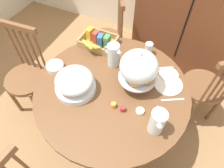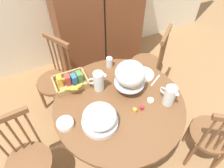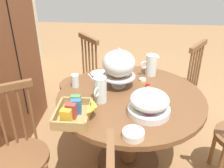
% 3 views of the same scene
% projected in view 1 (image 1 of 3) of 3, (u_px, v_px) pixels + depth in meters
% --- Properties ---
extents(ground_plane, '(10.00, 10.00, 0.00)m').
position_uv_depth(ground_plane, '(110.00, 147.00, 2.01)').
color(ground_plane, '#997047').
extents(dining_table, '(1.18, 1.18, 0.74)m').
position_uv_depth(dining_table, '(112.00, 103.00, 1.71)').
color(dining_table, brown).
rests_on(dining_table, ground_plane).
extents(windsor_chair_near_window, '(0.40, 0.40, 0.97)m').
position_uv_depth(windsor_chair_near_window, '(28.00, 77.00, 1.97)').
color(windsor_chair_near_window, brown).
rests_on(windsor_chair_near_window, ground_plane).
extents(windsor_chair_far_side, '(0.47, 0.47, 0.97)m').
position_uv_depth(windsor_chair_far_side, '(205.00, 88.00, 1.89)').
color(windsor_chair_far_side, brown).
rests_on(windsor_chair_far_side, ground_plane).
extents(windsor_chair_host_seat, '(0.45, 0.45, 0.97)m').
position_uv_depth(windsor_chair_host_seat, '(108.00, 40.00, 2.30)').
color(windsor_chair_host_seat, brown).
rests_on(windsor_chair_host_seat, ground_plane).
extents(pastry_stand_with_dome, '(0.28, 0.28, 0.34)m').
position_uv_depth(pastry_stand_with_dome, '(139.00, 68.00, 1.40)').
color(pastry_stand_with_dome, silver).
rests_on(pastry_stand_with_dome, dining_table).
extents(fruit_platter_covered, '(0.30, 0.30, 0.18)m').
position_uv_depth(fruit_platter_covered, '(75.00, 83.00, 1.46)').
color(fruit_platter_covered, silver).
rests_on(fruit_platter_covered, dining_table).
extents(orange_juice_pitcher, '(0.18, 0.10, 0.20)m').
position_uv_depth(orange_juice_pitcher, '(113.00, 56.00, 1.61)').
color(orange_juice_pitcher, silver).
rests_on(orange_juice_pitcher, dining_table).
extents(milk_pitcher, '(0.10, 0.18, 0.20)m').
position_uv_depth(milk_pitcher, '(157.00, 122.00, 1.26)').
color(milk_pitcher, silver).
rests_on(milk_pitcher, dining_table).
extents(cereal_basket, '(0.32, 0.30, 0.12)m').
position_uv_depth(cereal_basket, '(98.00, 41.00, 1.79)').
color(cereal_basket, tan).
rests_on(cereal_basket, dining_table).
extents(china_plate_large, '(0.22, 0.22, 0.01)m').
position_uv_depth(china_plate_large, '(168.00, 84.00, 1.55)').
color(china_plate_large, white).
rests_on(china_plate_large, dining_table).
extents(china_plate_small, '(0.15, 0.15, 0.01)m').
position_uv_depth(china_plate_small, '(169.00, 74.00, 1.59)').
color(china_plate_small, white).
rests_on(china_plate_small, china_plate_large).
extents(cereal_bowl, '(0.14, 0.14, 0.04)m').
position_uv_depth(cereal_bowl, '(55.00, 67.00, 1.64)').
color(cereal_bowl, white).
rests_on(cereal_bowl, dining_table).
extents(drinking_glass, '(0.06, 0.06, 0.11)m').
position_uv_depth(drinking_glass, '(149.00, 49.00, 1.72)').
color(drinking_glass, silver).
rests_on(drinking_glass, dining_table).
extents(butter_dish, '(0.06, 0.06, 0.02)m').
position_uv_depth(butter_dish, '(140.00, 111.00, 1.40)').
color(butter_dish, beige).
rests_on(butter_dish, dining_table).
extents(jam_jar_strawberry, '(0.04, 0.04, 0.04)m').
position_uv_depth(jam_jar_strawberry, '(123.00, 109.00, 1.40)').
color(jam_jar_strawberry, '#B7282D').
rests_on(jam_jar_strawberry, dining_table).
extents(jam_jar_apricot, '(0.04, 0.04, 0.04)m').
position_uv_depth(jam_jar_apricot, '(113.00, 105.00, 1.42)').
color(jam_jar_apricot, orange).
rests_on(jam_jar_apricot, dining_table).
extents(table_knife, '(0.15, 0.10, 0.01)m').
position_uv_depth(table_knife, '(164.00, 71.00, 1.64)').
color(table_knife, silver).
rests_on(table_knife, dining_table).
extents(dinner_fork, '(0.15, 0.10, 0.01)m').
position_uv_depth(dinner_fork, '(163.00, 68.00, 1.65)').
color(dinner_fork, silver).
rests_on(dinner_fork, dining_table).
extents(soup_spoon, '(0.15, 0.10, 0.01)m').
position_uv_depth(soup_spoon, '(173.00, 100.00, 1.47)').
color(soup_spoon, silver).
rests_on(soup_spoon, dining_table).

